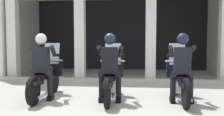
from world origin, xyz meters
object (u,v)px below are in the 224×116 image
object	(u,v)px
police_officer_center	(110,62)
motorcycle_right	(180,79)
police_officer_right	(182,62)
police_officer_left	(42,61)
motorcycle_center	(111,79)
motorcycle_left	(46,77)

from	to	relation	value
police_officer_center	motorcycle_right	size ratio (longest dim) A/B	0.78
police_officer_right	motorcycle_right	bearing A→B (deg)	82.37
police_officer_left	police_officer_right	world-z (taller)	same
motorcycle_center	police_officer_right	distance (m)	1.70
police_officer_left	motorcycle_right	bearing A→B (deg)	-4.02
motorcycle_right	police_officer_right	world-z (taller)	police_officer_right
police_officer_center	motorcycle_right	xyz separation A→B (m)	(1.63, 0.37, -0.44)
motorcycle_left	police_officer_left	distance (m)	0.52
motorcycle_center	police_officer_right	world-z (taller)	police_officer_right
motorcycle_left	motorcycle_center	xyz separation A→B (m)	(1.63, -0.04, 0.00)
motorcycle_left	police_officer_center	bearing A→B (deg)	-20.89
motorcycle_left	motorcycle_center	distance (m)	1.63
motorcycle_left	motorcycle_right	bearing A→B (deg)	-8.98
motorcycle_center	police_officer_right	xyz separation A→B (m)	(1.63, -0.20, 0.44)
police_officer_left	police_officer_right	distance (m)	3.26
motorcycle_center	police_officer_center	distance (m)	0.52
police_officer_left	motorcycle_right	distance (m)	3.31
motorcycle_left	motorcycle_right	size ratio (longest dim) A/B	1.00
motorcycle_left	police_officer_center	size ratio (longest dim) A/B	1.29
police_officer_center	motorcycle_left	bearing A→B (deg)	157.62
motorcycle_right	police_officer_right	xyz separation A→B (m)	(-0.00, -0.28, 0.44)
motorcycle_right	police_officer_left	bearing A→B (deg)	178.39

